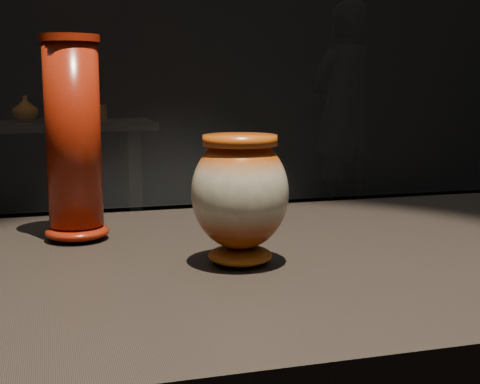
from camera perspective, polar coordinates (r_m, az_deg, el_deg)
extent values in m
cube|color=black|center=(5.98, -13.51, 13.44)|extent=(8.00, 3.20, 0.04)
cube|color=black|center=(1.04, 1.08, -6.73)|extent=(2.00, 0.80, 0.05)
ellipsoid|color=maroon|center=(0.98, 0.00, -5.42)|extent=(0.10, 0.10, 0.03)
ellipsoid|color=beige|center=(0.96, 0.00, -0.06)|extent=(0.15, 0.15, 0.17)
cylinder|color=#C65112|center=(0.95, 0.00, 4.44)|extent=(0.12, 0.12, 0.01)
ellipsoid|color=#A71B0B|center=(1.16, -13.71, -3.29)|extent=(0.14, 0.14, 0.03)
cylinder|color=#A71B0B|center=(1.14, -14.03, 4.73)|extent=(0.12, 0.12, 0.30)
cylinder|color=#A71B0B|center=(1.14, -14.36, 12.59)|extent=(0.13, 0.13, 0.01)
cube|color=black|center=(4.62, -9.25, 0.17)|extent=(0.08, 0.50, 0.85)
imported|color=maroon|center=(4.59, -17.85, 6.79)|extent=(0.22, 0.22, 0.17)
cylinder|color=brown|center=(4.53, -11.68, 6.62)|extent=(0.06, 0.06, 0.10)
imported|color=black|center=(5.86, 8.70, 6.97)|extent=(0.78, 0.66, 1.83)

